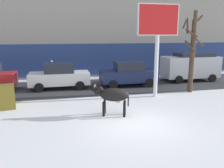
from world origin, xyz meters
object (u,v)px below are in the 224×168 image
car_white_sedan (59,76)px  car_silver_van (190,66)px  pedestrian_near_billboard (52,71)px  billboard (158,26)px  car_navy_sedan (128,74)px  bare_tree_left_lot (193,51)px  bare_tree_right_lot (191,52)px  cow_black (113,95)px

car_white_sedan → car_silver_van: car_silver_van is taller
car_white_sedan → pedestrian_near_billboard: size_ratio=2.43×
billboard → car_navy_sedan: billboard is taller
bare_tree_left_lot → bare_tree_right_lot: size_ratio=1.08×
car_navy_sedan → bare_tree_left_lot: (3.52, -2.80, 1.85)m
bare_tree_left_lot → bare_tree_right_lot: bare_tree_left_lot is taller
car_navy_sedan → bare_tree_right_lot: bearing=-36.4°
cow_black → car_white_sedan: (-2.44, 6.32, -0.09)m
car_navy_sedan → car_silver_van: car_silver_van is taller
car_silver_van → pedestrian_near_billboard: bearing=169.0°
billboard → car_silver_van: (4.88, 4.12, -3.07)m
cow_black → car_silver_van: 10.71m
car_white_sedan → car_navy_sedan: same height
car_white_sedan → car_navy_sedan: 5.07m
car_silver_van → pedestrian_near_billboard: size_ratio=2.67×
car_navy_sedan → car_silver_van: size_ratio=0.91×
billboard → car_silver_van: bearing=40.1°
bare_tree_left_lot → cow_black: bearing=-151.9°
car_white_sedan → car_silver_van: 10.70m
car_silver_van → bare_tree_left_lot: bare_tree_left_lot is taller
bare_tree_left_lot → billboard: bearing=-168.7°
cow_black → bare_tree_left_lot: bearing=28.1°
billboard → bare_tree_left_lot: size_ratio=1.05×
billboard → pedestrian_near_billboard: size_ratio=3.21×
car_white_sedan → bare_tree_left_lot: (8.58, -3.04, 1.85)m
car_navy_sedan → bare_tree_left_lot: bare_tree_left_lot is taller
bare_tree_right_lot → car_silver_van: bearing=58.1°
billboard → pedestrian_near_billboard: 9.61m
car_white_sedan → car_silver_van: size_ratio=0.91×
car_white_sedan → car_navy_sedan: bearing=-2.6°
bare_tree_left_lot → car_white_sedan: bearing=160.5°
car_silver_van → bare_tree_left_lot: 4.41m
car_silver_van → billboard: bearing=-139.9°
billboard → bare_tree_left_lot: 3.23m
cow_black → car_white_sedan: 6.78m
car_navy_sedan → pedestrian_near_billboard: car_navy_sedan is taller
car_silver_van → car_white_sedan: bearing=-177.2°
cow_black → pedestrian_near_billboard: size_ratio=1.11×
car_navy_sedan → cow_black: bearing=-113.3°
billboard → bare_tree_right_lot: bearing=15.1°
car_white_sedan → bare_tree_right_lot: 9.21m
cow_black → pedestrian_near_billboard: (-3.02, 9.04, -0.11)m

